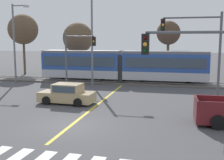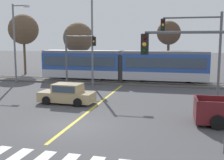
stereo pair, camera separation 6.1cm
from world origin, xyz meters
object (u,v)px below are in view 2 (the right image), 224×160
at_px(traffic_light_far_left, 76,51).
at_px(bare_tree_west, 78,38).
at_px(sedan_crossing, 67,94).
at_px(traffic_light_mid_right, 200,44).
at_px(bare_tree_far_west, 24,30).
at_px(bare_tree_east, 169,33).
at_px(street_lamp_west, 16,39).
at_px(street_lamp_centre, 94,36).
at_px(traffic_light_near_right, 197,66).
at_px(light_rail_tram, 122,65).

relative_size(traffic_light_far_left, bare_tree_west, 0.79).
xyz_separation_m(sedan_crossing, traffic_light_mid_right, (9.63, 1.48, 3.78)).
bearing_deg(traffic_light_far_left, bare_tree_far_west, 141.48).
bearing_deg(bare_tree_east, street_lamp_west, -154.99).
xyz_separation_m(sedan_crossing, street_lamp_centre, (-0.28, 8.18, 4.51)).
xyz_separation_m(traffic_light_near_right, street_lamp_west, (-18.37, 15.78, 1.22)).
distance_m(traffic_light_mid_right, bare_tree_far_west, 27.05).
height_order(street_lamp_west, bare_tree_west, street_lamp_west).
relative_size(traffic_light_far_left, bare_tree_east, 0.79).
distance_m(traffic_light_mid_right, street_lamp_centre, 11.98).
relative_size(light_rail_tram, traffic_light_far_left, 3.29).
bearing_deg(bare_tree_west, sedan_crossing, -72.97).
xyz_separation_m(street_lamp_centre, bare_tree_far_west, (-12.76, 7.97, 1.03)).
xyz_separation_m(light_rail_tram, traffic_light_mid_right, (7.58, -9.78, 2.43)).
distance_m(traffic_light_far_left, traffic_light_mid_right, 12.97).
relative_size(bare_tree_far_west, bare_tree_west, 1.18).
relative_size(street_lamp_west, bare_tree_east, 1.22).
bearing_deg(bare_tree_west, bare_tree_east, 1.02).
xyz_separation_m(traffic_light_near_right, traffic_light_far_left, (-10.88, 14.70, -0.00)).
bearing_deg(bare_tree_far_west, bare_tree_east, -0.46).
bearing_deg(street_lamp_west, traffic_light_mid_right, -19.91).
bearing_deg(bare_tree_east, light_rail_tram, -135.58).
distance_m(traffic_light_near_right, traffic_light_far_left, 18.29).
relative_size(traffic_light_far_left, street_lamp_west, 0.65).
height_order(traffic_light_mid_right, street_lamp_west, street_lamp_west).
distance_m(bare_tree_far_west, bare_tree_east, 19.91).
bearing_deg(bare_tree_east, traffic_light_far_left, -135.40).
distance_m(traffic_light_far_left, street_lamp_centre, 2.42).
xyz_separation_m(light_rail_tram, bare_tree_east, (4.82, 4.72, 3.56)).
bearing_deg(street_lamp_west, street_lamp_centre, -1.31).
height_order(traffic_light_mid_right, street_lamp_centre, street_lamp_centre).
height_order(light_rail_tram, street_lamp_centre, street_lamp_centre).
relative_size(bare_tree_far_west, bare_tree_east, 1.17).
relative_size(bare_tree_west, bare_tree_east, 0.99).
distance_m(traffic_light_far_left, street_lamp_west, 7.66).
xyz_separation_m(light_rail_tram, street_lamp_centre, (-2.32, -3.08, 3.16)).
bearing_deg(street_lamp_centre, sedan_crossing, -88.06).
bearing_deg(sedan_crossing, light_rail_tram, 79.72).
bearing_deg(traffic_light_mid_right, traffic_light_far_left, 153.26).
bearing_deg(bare_tree_west, light_rail_tram, -33.30).
bearing_deg(street_lamp_centre, bare_tree_west, 120.93).
bearing_deg(street_lamp_west, bare_tree_west, 58.15).
distance_m(traffic_light_near_right, street_lamp_west, 24.25).
bearing_deg(bare_tree_far_west, traffic_light_mid_right, -32.90).
height_order(bare_tree_far_west, bare_tree_east, bare_tree_far_west).
distance_m(sedan_crossing, bare_tree_west, 17.07).
height_order(sedan_crossing, bare_tree_east, bare_tree_east).
distance_m(traffic_light_near_right, street_lamp_centre, 18.16).
xyz_separation_m(light_rail_tram, traffic_light_far_left, (-3.98, -3.95, 1.63)).
bearing_deg(street_lamp_west, traffic_light_far_left, -8.18).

